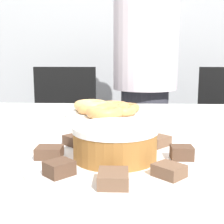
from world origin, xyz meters
The scene contains 22 objects.
wall_back centered at (0.00, 1.64, 1.30)m, with size 8.00×0.05×2.60m.
table centered at (0.00, 0.00, 0.69)m, with size 1.85×1.08×0.76m.
person_standing centered at (0.20, 0.89, 0.85)m, with size 0.36×0.36×1.63m.
office_chair_left centered at (-0.31, 0.92, 0.44)m, with size 0.46×0.46×0.91m.
plate_cake centered at (0.06, -0.29, 0.76)m, with size 0.37×0.37×0.01m.
plate_donuts centered at (0.03, 0.24, 0.76)m, with size 0.33×0.33×0.01m.
frosted_cake centered at (0.06, -0.29, 0.80)m, with size 0.17×0.17×0.07m.
lamington_0 centered at (0.16, -0.20, 0.78)m, with size 0.07×0.07×0.02m.
lamington_1 centered at (0.06, -0.16, 0.78)m, with size 0.04×0.05×0.03m.
lamington_2 centered at (-0.03, -0.20, 0.78)m, with size 0.06×0.06×0.02m.
lamington_3 centered at (-0.07, -0.29, 0.78)m, with size 0.05×0.05×0.02m.
lamington_4 centered at (-0.03, -0.39, 0.78)m, with size 0.06×0.06×0.03m.
lamington_5 centered at (0.07, -0.43, 0.78)m, with size 0.05×0.06×0.02m.
lamington_6 centered at (0.16, -0.39, 0.78)m, with size 0.07×0.07×0.02m.
lamington_7 centered at (0.20, -0.29, 0.78)m, with size 0.04×0.04×0.03m.
donut_0 centered at (0.03, 0.24, 0.78)m, with size 0.10×0.10×0.03m.
donut_1 centered at (0.04, 0.30, 0.78)m, with size 0.13×0.13×0.03m.
donut_2 centered at (-0.05, 0.30, 0.79)m, with size 0.13×0.13×0.04m.
donut_3 centered at (-0.04, 0.23, 0.78)m, with size 0.10×0.10×0.03m.
donut_4 centered at (0.01, 0.15, 0.79)m, with size 0.13×0.13×0.03m.
donut_5 centered at (0.07, 0.20, 0.78)m, with size 0.11×0.11×0.03m.
donut_6 centered at (0.09, 0.27, 0.78)m, with size 0.11×0.11×0.03m.
Camera 1 is at (0.08, -0.91, 0.97)m, focal length 50.00 mm.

